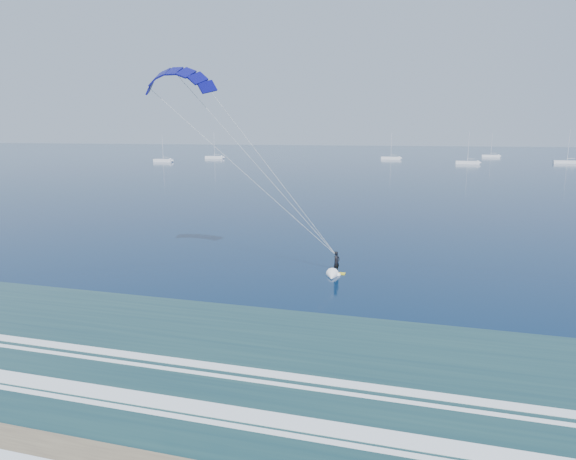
# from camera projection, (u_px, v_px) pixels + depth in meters

# --- Properties ---
(kitesurfer_rig) EXTENTS (16.47, 7.98, 18.15)m
(kitesurfer_rig) POSITION_uv_depth(u_px,v_px,m) (259.00, 168.00, 41.81)
(kitesurfer_rig) COLOR yellow
(kitesurfer_rig) RESTS_ON ground
(sailboat_0) EXTENTS (7.99, 2.40, 10.97)m
(sailboat_0) POSITION_uv_depth(u_px,v_px,m) (163.00, 160.00, 210.21)
(sailboat_0) COLOR silver
(sailboat_0) RESTS_ON ground
(sailboat_1) EXTENTS (8.66, 2.40, 11.89)m
(sailboat_1) POSITION_uv_depth(u_px,v_px,m) (215.00, 157.00, 236.22)
(sailboat_1) COLOR silver
(sailboat_1) RESTS_ON ground
(sailboat_2) EXTENTS (8.60, 2.40, 11.61)m
(sailboat_2) POSITION_uv_depth(u_px,v_px,m) (391.00, 158.00, 229.42)
(sailboat_2) COLOR silver
(sailboat_2) RESTS_ON ground
(sailboat_3) EXTENTS (8.68, 2.40, 12.05)m
(sailboat_3) POSITION_uv_depth(u_px,v_px,m) (467.00, 162.00, 196.66)
(sailboat_3) COLOR silver
(sailboat_3) RESTS_ON ground
(sailboat_4) EXTENTS (8.25, 2.40, 11.28)m
(sailboat_4) POSITION_uv_depth(u_px,v_px,m) (491.00, 156.00, 248.89)
(sailboat_4) COLOR silver
(sailboat_4) RESTS_ON ground
(sailboat_5) EXTENTS (9.70, 2.40, 13.10)m
(sailboat_5) POSITION_uv_depth(u_px,v_px,m) (567.00, 162.00, 199.70)
(sailboat_5) COLOR silver
(sailboat_5) RESTS_ON ground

